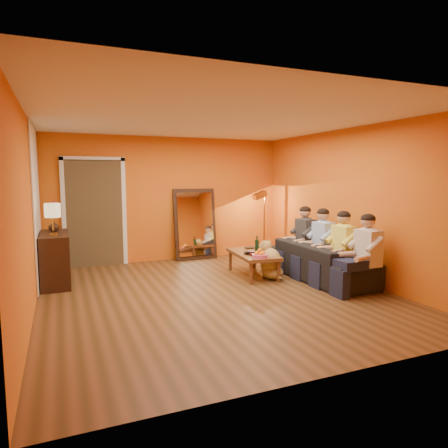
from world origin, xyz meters
name	(u,v)px	position (x,y,z in m)	size (l,w,h in m)	color
room_shell	(207,207)	(0.00, 0.37, 1.30)	(5.00, 5.50, 2.60)	brown
white_accent	(37,205)	(-2.48, 1.75, 1.30)	(0.02, 1.90, 2.58)	white
doorway_recess	(94,213)	(-1.50, 2.83, 1.05)	(1.06, 0.30, 2.10)	#3F2D19
door_jamb_left	(64,215)	(-2.07, 2.71, 1.05)	(0.08, 0.06, 2.20)	white
door_jamb_right	(124,213)	(-0.93, 2.71, 1.05)	(0.08, 0.06, 2.20)	white
door_header	(93,159)	(-1.50, 2.71, 2.12)	(1.22, 0.06, 0.08)	white
mirror_frame	(195,224)	(0.55, 2.63, 0.76)	(0.92, 0.06, 1.52)	black
mirror_glass	(196,224)	(0.55, 2.59, 0.76)	(0.78, 0.02, 1.36)	white
sideboard	(55,259)	(-2.24, 1.55, 0.42)	(0.44, 1.18, 0.85)	black
table_lamp	(53,220)	(-2.24, 1.25, 1.10)	(0.24, 0.24, 0.51)	beige
sofa	(320,261)	(2.00, 0.13, 0.32)	(0.85, 2.17, 0.63)	black
coffee_table	(253,264)	(1.04, 0.80, 0.21)	(0.62, 1.22, 0.42)	brown
floor_lamp	(264,225)	(1.96, 2.10, 0.72)	(0.30, 0.24, 1.44)	#B68135
dog	(271,259)	(1.24, 0.51, 0.34)	(0.37, 0.58, 0.68)	#AB8C4D
person_far_left	(368,254)	(2.13, -0.87, 0.61)	(0.70, 0.44, 1.22)	beige
person_mid_left	(344,248)	(2.13, -0.32, 0.61)	(0.70, 0.44, 1.22)	#F1E650
person_mid_right	(323,243)	(2.13, 0.23, 0.61)	(0.70, 0.44, 1.22)	#9AB6EF
person_far_right	(305,239)	(2.13, 0.78, 0.61)	(0.70, 0.44, 1.22)	#2D2E32
fruit_bowl	(260,253)	(0.94, 0.35, 0.50)	(0.26, 0.26, 0.16)	#EC538E
wine_bottle	(257,244)	(1.09, 0.75, 0.58)	(0.07, 0.07, 0.31)	black
tumbler	(256,248)	(1.16, 0.92, 0.47)	(0.11, 0.11, 0.10)	#B27F3F
laptop	(253,248)	(1.22, 1.15, 0.43)	(0.32, 0.21, 0.03)	black
book_lower	(249,255)	(0.86, 0.60, 0.43)	(0.20, 0.27, 0.03)	black
book_mid	(249,253)	(0.87, 0.61, 0.45)	(0.16, 0.22, 0.02)	#AF142F
book_upper	(249,252)	(0.86, 0.59, 0.47)	(0.15, 0.21, 0.02)	black
vase	(54,226)	(-2.24, 1.80, 0.94)	(0.18, 0.18, 0.18)	black
flowers	(53,209)	(-2.24, 1.80, 1.23)	(0.17, 0.17, 0.51)	#AF142F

